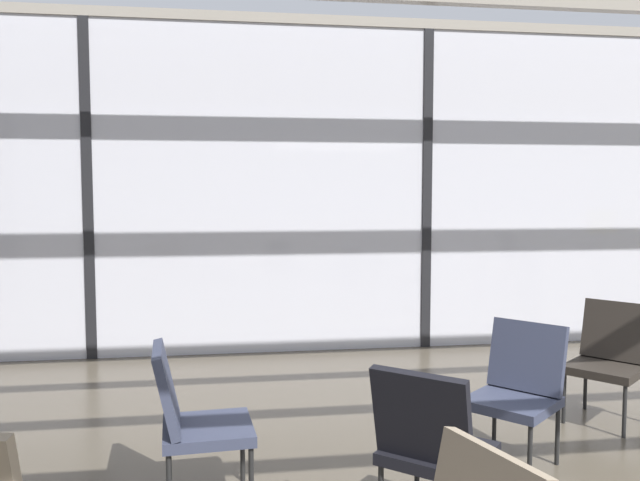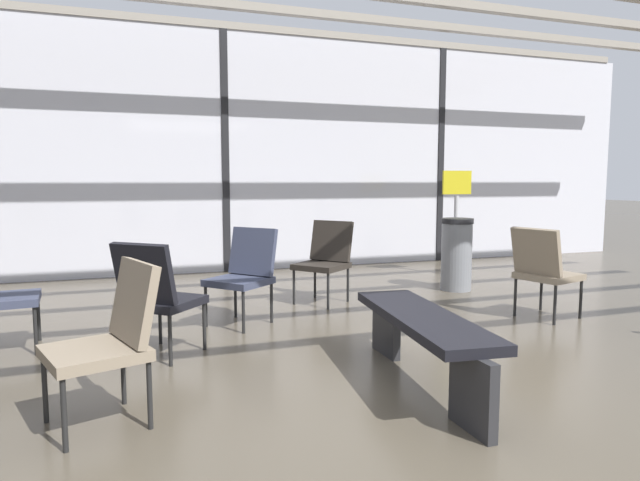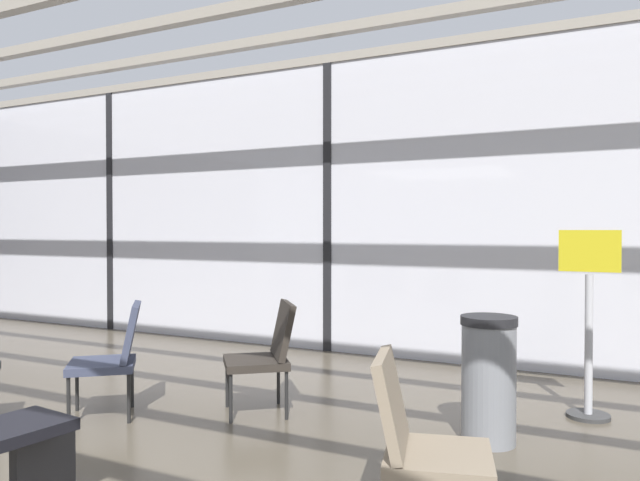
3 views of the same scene
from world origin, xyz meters
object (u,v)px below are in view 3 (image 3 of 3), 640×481
Objects in this scene: lounge_chair_2 at (267,350)px; lounge_chair_3 at (419,437)px; trash_bin at (489,379)px; lounge_chair_4 at (114,352)px; info_sign at (589,329)px; parked_airplane at (415,206)px.

lounge_chair_3 is (1.68, -1.39, 0.00)m from lounge_chair_2.
lounge_chair_2 and lounge_chair_3 have the same top height.
lounge_chair_4 is at bearing -165.30° from trash_bin.
lounge_chair_3 is at bearing -103.72° from info_sign.
parked_airplane is at bearing 111.90° from trash_bin.
info_sign reaches higher than lounge_chair_3.
parked_airplane is 8.87m from lounge_chair_3.
parked_airplane is at bearing 119.24° from info_sign.
parked_airplane is 16.43× the size of lounge_chair_4.
info_sign is at bearing -29.17° from lounge_chair_3.
lounge_chair_2 is at bearing -81.39° from parked_airplane.
lounge_chair_3 is at bearing 33.10° from lounge_chair_4.
trash_bin is at bearing -122.10° from info_sign.
lounge_chair_4 is at bearing -97.88° from lounge_chair_2.
lounge_chair_2 is (1.05, -6.93, -1.38)m from parked_airplane.
parked_airplane reaches higher than lounge_chair_4.
trash_bin is at bearing -16.02° from lounge_chair_3.
lounge_chair_4 reaches higher than trash_bin.
trash_bin is 1.10m from info_sign.
info_sign is (2.27, 1.00, 0.18)m from lounge_chair_2.
lounge_chair_4 is (0.04, -7.54, -1.38)m from parked_airplane.
info_sign reaches higher than trash_bin.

